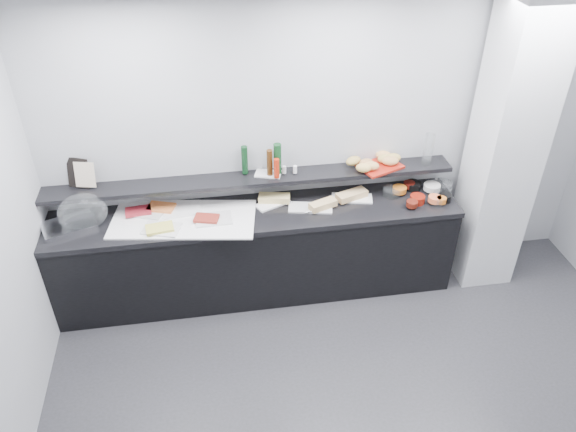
{
  "coord_description": "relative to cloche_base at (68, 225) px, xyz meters",
  "views": [
    {
      "loc": [
        -1.05,
        -2.34,
        3.69
      ],
      "look_at": [
        -0.45,
        1.45,
        1.0
      ],
      "focal_mm": 35.0,
      "sensor_mm": 36.0,
      "label": 1
    }
  ],
  "objects": [
    {
      "name": "bread_roll_se",
      "position": [
        2.82,
        0.15,
        0.29
      ],
      "size": [
        0.17,
        0.13,
        0.08
      ],
      "primitive_type": "ellipsoid",
      "rotation": [
        0.0,
        0.0,
        -0.2
      ],
      "color": "tan",
      "rests_on": "bread_tray"
    },
    {
      "name": "condiment_tray",
      "position": [
        1.72,
        0.18,
        0.24
      ],
      "size": [
        0.26,
        0.2,
        0.01
      ],
      "primitive_type": "cube",
      "rotation": [
        0.0,
        0.0,
        -0.3
      ],
      "color": "white",
      "rests_on": "wall_shelf"
    },
    {
      "name": "bowl_black_fruit",
      "position": [
        3.28,
        -0.11,
        0.02
      ],
      "size": [
        0.12,
        0.12,
        0.07
      ],
      "primitive_type": "cylinder",
      "rotation": [
        0.0,
        0.0,
        -0.05
      ],
      "color": "black",
      "rests_on": "counter_top"
    },
    {
      "name": "carafe",
      "position": [
        3.16,
        0.14,
        0.38
      ],
      "size": [
        0.1,
        0.1,
        0.3
      ],
      "primitive_type": "cylinder",
      "rotation": [
        0.0,
        0.0,
        -0.19
      ],
      "color": "silver",
      "rests_on": "wall_shelf"
    },
    {
      "name": "shaker_pepper",
      "position": [
        1.96,
        0.15,
        0.28
      ],
      "size": [
        0.04,
        0.04,
        0.07
      ],
      "primitive_type": "cylinder",
      "rotation": [
        0.0,
        0.0,
        0.05
      ],
      "color": "white",
      "rests_on": "condiment_tray"
    },
    {
      "name": "bread_roll_mide",
      "position": [
        2.78,
        0.19,
        0.29
      ],
      "size": [
        0.14,
        0.09,
        0.08
      ],
      "primitive_type": "ellipsoid",
      "rotation": [
        0.0,
        0.0,
        0.06
      ],
      "color": "#B99A46",
      "rests_on": "bread_tray"
    },
    {
      "name": "print_art",
      "position": [
        0.18,
        0.2,
        0.36
      ],
      "size": [
        0.18,
        0.09,
        0.22
      ],
      "primitive_type": "cube",
      "rotation": [
        -0.21,
        0.0,
        -0.23
      ],
      "color": "beige",
      "rests_on": "framed_print"
    },
    {
      "name": "bottle_green_a",
      "position": [
        1.52,
        0.22,
        0.37
      ],
      "size": [
        0.06,
        0.06,
        0.26
      ],
      "primitive_type": "cylinder",
      "rotation": [
        0.0,
        0.0,
        -0.12
      ],
      "color": "black",
      "rests_on": "condiment_tray"
    },
    {
      "name": "tongs_left",
      "position": [
        1.86,
        0.04,
        -0.0
      ],
      "size": [
        0.15,
        0.07,
        0.01
      ],
      "primitive_type": "cylinder",
      "rotation": [
        0.0,
        1.57,
        0.43
      ],
      "color": "silver",
      "rests_on": "sandwich_plate_left"
    },
    {
      "name": "sandwich_food_mid",
      "position": [
        2.17,
        -0.06,
        0.02
      ],
      "size": [
        0.27,
        0.18,
        0.06
      ],
      "primitive_type": "cube",
      "rotation": [
        0.0,
        0.0,
        0.37
      ],
      "color": "tan",
      "rests_on": "sandwich_plate_mid"
    },
    {
      "name": "food_cheese",
      "position": [
        0.76,
        -0.19,
        0.02
      ],
      "size": [
        0.24,
        0.17,
        0.02
      ],
      "primitive_type": "cube",
      "rotation": [
        0.0,
        0.0,
        0.15
      ],
      "color": "#DDD456",
      "rests_on": "platter_cheese"
    },
    {
      "name": "fill_glass_salmon",
      "position": [
        3.17,
        -0.13,
        0.03
      ],
      "size": [
        0.14,
        0.14,
        0.05
      ],
      "primitive_type": "cylinder",
      "rotation": [
        0.0,
        0.0,
        -0.25
      ],
      "color": "#F9713C",
      "rests_on": "bowl_glass_salmon"
    },
    {
      "name": "bottle_brown",
      "position": [
        1.73,
        0.16,
        0.36
      ],
      "size": [
        0.05,
        0.05,
        0.24
      ],
      "primitive_type": "cylinder",
      "rotation": [
        0.0,
        0.0,
        0.04
      ],
      "color": "#3E220B",
      "rests_on": "condiment_tray"
    },
    {
      "name": "food_salmon",
      "position": [
        0.77,
        0.13,
        0.02
      ],
      "size": [
        0.27,
        0.21,
        0.02
      ],
      "primitive_type": "cube",
      "rotation": [
        0.0,
        0.0,
        -0.33
      ],
      "color": "orange",
      "rests_on": "platter_salmon"
    },
    {
      "name": "linen_runner",
      "position": [
        0.96,
        -0.04,
        -0.01
      ],
      "size": [
        1.29,
        0.76,
        0.01
      ],
      "primitive_type": "cube",
      "rotation": [
        0.0,
        0.0,
        -0.16
      ],
      "color": "white",
      "rests_on": "counter_top"
    },
    {
      "name": "counter_top",
      "position": [
        1.58,
        -0.01,
        -0.05
      ],
      "size": [
        3.62,
        0.62,
        0.05
      ],
      "primitive_type": "cube",
      "color": "black",
      "rests_on": "buffet_cabinet"
    },
    {
      "name": "sandwich_plate_right",
      "position": [
        2.47,
        0.05,
        -0.01
      ],
      "size": [
        0.39,
        0.23,
        0.01
      ],
      "primitive_type": "cube",
      "rotation": [
        0.0,
        0.0,
        -0.22
      ],
      "color": "white",
      "rests_on": "counter_top"
    },
    {
      "name": "platter_cheese",
      "position": [
        0.78,
        -0.17,
        0.0
      ],
      "size": [
        0.35,
        0.29,
        0.01
      ],
      "primitive_type": "cube",
      "rotation": [
        0.0,
        0.0,
        -0.33
      ],
      "color": "white",
      "rests_on": "linen_runner"
    },
    {
      "name": "bread_roll_s",
      "position": [
        2.63,
        0.09,
        0.29
      ],
      "size": [
        0.16,
        0.13,
        0.08
      ],
      "primitive_type": "ellipsoid",
      "rotation": [
        0.0,
        0.0,
        -0.34
      ],
      "color": "tan",
      "rests_on": "bread_tray"
    },
    {
      "name": "bowl_glass_cream",
      "position": [
        3.33,
        0.09,
        0.02
      ],
      "size": [
        0.24,
        0.24,
        0.07
      ],
      "primitive_type": "cylinder",
      "rotation": [
        0.0,
        0.0,
        0.35
      ],
      "color": "white",
      "rests_on": "counter_top"
    },
    {
      "name": "back_wall",
      "position": [
        2.28,
        0.29,
        0.43
      ],
      "size": [
        5.0,
        0.02,
        2.7
      ],
      "primitive_type": "cube",
      "color": "#ABAEB2",
      "rests_on": "ground"
    },
    {
      "name": "platter_meat_b",
      "position": [
        1.21,
        -0.1,
        0.0
      ],
      "size": [
        0.31,
        0.21,
        0.01
      ],
      "primitive_type": "cube",
      "rotation": [
        0.0,
        0.0,
        0.02
      ],
      "color": "silver",
      "rests_on": "linen_runner"
    },
    {
      "name": "bowl_red_jam",
      "position": [
        3.03,
        -0.09,
        0.02
      ],
      "size": [
        0.16,
        0.16,
        0.07
      ],
      "primitive_type": "cylinder",
      "rotation": [
        0.0,
        0.0,
        -0.25
      ],
      "color": "maroon",
      "rests_on": "counter_top"
    },
    {
      "name": "fill_black_jam",
      "position": [
        3.03,
        0.14,
        0.03
      ],
      "size": [
        0.14,
        0.14,
        0.05
      ],
      "primitive_type": "cylinder",
      "rotation": [
        0.0,
        0.0,
        0.41
      ],
      "color": "#57130C",
      "rests_on": "bowl_black_jam"
    },
    {
      "name": "bread_roll_n",
      "position": [
        2.79,
        0.26,
        0.29
      ],
      "size": [
        0.16,
        0.13,
        0.08
      ],
      "primitive_type": "ellipsoid",
      "rotation": [
        0.0,
        0.0,
        -0.3
      ],
      "color": "tan",
      "rests_on": "bread_tray"
    },
    {
      "name": "buffet_cabinet",
      "position": [
        1.58,
        -0.01,
        -0.5
      ],
      "size": [
        3.6,
        0.6,
        0.85
      ],
      "primitive_type": "cube",
      "color": "black",
      "rests_on": "ground"
    },
    {
      "name": "ground",
      "position": [
        2.28,
        -1.71,
        -0.92
      ],
      "size": [
        5.0,
        5.0,
        0.0
      ],
      "primitive_type": "plane",
      "color": "#2D2D30",
      "rests_on": "ground"
    },
    {
      "name": "framed_print",
      "position": [
        0.12,
        0.24,
        0.36
      ],
      "size": [
        0.2,
        0.14,
        0.26
      ],
      "primitive_type": "cube",
      "rotation": [
        -0.21,
        0.0,
        -0.4
      ],
      "color": "black",
      "rests_on": "wall_shelf"
    },
    {
      "name": "bread_roll_ne",
      "position": [
        2.87,
        0.2,
        0.29
      ],
      "size": [
        0.15,
        0.11,
        0.08
      ],
      "primitive_type": "ellipsoid",
      "rotation": [
        0.0,
        0.0,
        -0.15
      ],
      "color": "tan",
      "rests_on": "bread_tray"
    },
    {
      "name": "bowl_glass_fruit",
      "position": [
        2.84,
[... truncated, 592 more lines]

